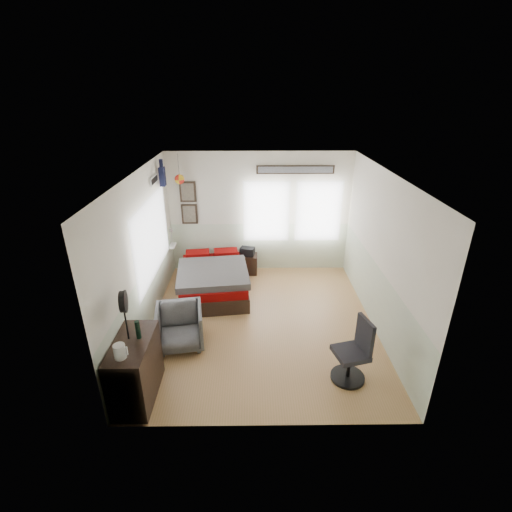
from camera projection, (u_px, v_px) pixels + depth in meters
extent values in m
cube|color=#AC804A|center=(262.00, 323.00, 6.73)|extent=(4.00, 4.50, 0.01)
cube|color=beige|center=(260.00, 213.00, 8.22)|extent=(4.00, 0.02, 2.70)
cube|color=beige|center=(268.00, 338.00, 4.12)|extent=(4.00, 0.02, 2.70)
cube|color=beige|center=(142.00, 256.00, 6.15)|extent=(0.02, 4.50, 2.70)
cube|color=beige|center=(382.00, 254.00, 6.19)|extent=(0.02, 4.50, 2.70)
cube|color=white|center=(263.00, 174.00, 5.61)|extent=(4.00, 4.50, 0.02)
cube|color=beige|center=(259.00, 247.00, 8.54)|extent=(4.00, 0.01, 1.10)
cube|color=beige|center=(148.00, 297.00, 6.48)|extent=(0.01, 4.50, 1.10)
cube|color=beige|center=(375.00, 296.00, 6.52)|extent=(0.01, 4.50, 1.10)
cube|color=silver|center=(152.00, 238.00, 6.61)|extent=(0.03, 2.20, 1.35)
cube|color=silver|center=(266.00, 212.00, 8.16)|extent=(0.95, 0.03, 1.30)
cube|color=silver|center=(318.00, 212.00, 8.17)|extent=(0.95, 0.03, 1.30)
cube|color=#3D2C1D|center=(189.00, 214.00, 8.17)|extent=(0.35, 0.03, 0.45)
cube|color=#3D2C1D|center=(188.00, 192.00, 7.96)|extent=(0.35, 0.03, 0.45)
cube|color=#7F7259|center=(189.00, 214.00, 8.16)|extent=(0.27, 0.01, 0.37)
cube|color=#7F7259|center=(188.00, 192.00, 7.95)|extent=(0.27, 0.01, 0.37)
cube|color=#3D2C1D|center=(295.00, 170.00, 7.79)|extent=(1.65, 0.03, 0.18)
cube|color=gray|center=(295.00, 170.00, 7.78)|extent=(1.58, 0.01, 0.13)
cube|color=white|center=(154.00, 180.00, 6.78)|extent=(0.02, 0.48, 0.14)
sphere|color=red|center=(180.00, 179.00, 7.58)|extent=(0.20, 0.20, 0.20)
cube|color=#302016|center=(213.00, 285.00, 7.70)|extent=(1.53, 2.02, 0.30)
cube|color=maroon|center=(213.00, 275.00, 7.60)|extent=(1.48, 1.98, 0.17)
cube|color=#474646|center=(212.00, 273.00, 7.35)|extent=(1.52, 1.48, 0.13)
cube|color=maroon|center=(202.00, 254.00, 8.22)|extent=(0.55, 0.38, 0.13)
cube|color=maroon|center=(230.00, 253.00, 8.22)|extent=(0.55, 0.38, 0.13)
cube|color=#302016|center=(136.00, 369.00, 4.96)|extent=(0.48, 1.00, 0.90)
imported|color=slate|center=(180.00, 327.00, 6.03)|extent=(0.85, 0.86, 0.69)
cube|color=#302016|center=(247.00, 264.00, 8.47)|extent=(0.45, 0.37, 0.44)
cylinder|color=black|center=(347.00, 377.00, 5.43)|extent=(0.50, 0.50, 0.05)
cylinder|color=black|center=(349.00, 365.00, 5.34)|extent=(0.06, 0.06, 0.38)
cube|color=#262529|center=(351.00, 353.00, 5.25)|extent=(0.53, 0.53, 0.08)
cube|color=#262529|center=(365.00, 335.00, 5.18)|extent=(0.16, 0.40, 0.50)
cylinder|color=silver|center=(120.00, 351.00, 4.46)|extent=(0.14, 0.14, 0.19)
cube|color=silver|center=(127.00, 351.00, 4.46)|extent=(0.02, 0.02, 0.11)
cylinder|color=black|center=(138.00, 330.00, 4.81)|extent=(0.06, 0.06, 0.26)
cylinder|color=black|center=(126.00, 321.00, 4.73)|extent=(0.02, 0.02, 0.54)
cylinder|color=black|center=(122.00, 302.00, 4.61)|extent=(0.10, 0.28, 0.27)
cylinder|color=black|center=(125.00, 302.00, 4.61)|extent=(0.07, 0.29, 0.29)
cube|color=black|center=(247.00, 251.00, 8.34)|extent=(0.35, 0.28, 0.18)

